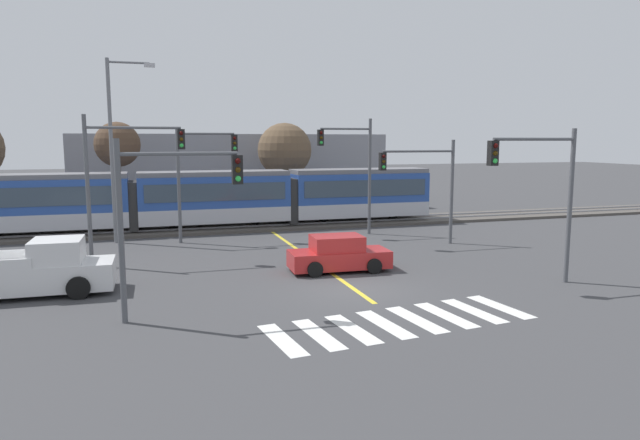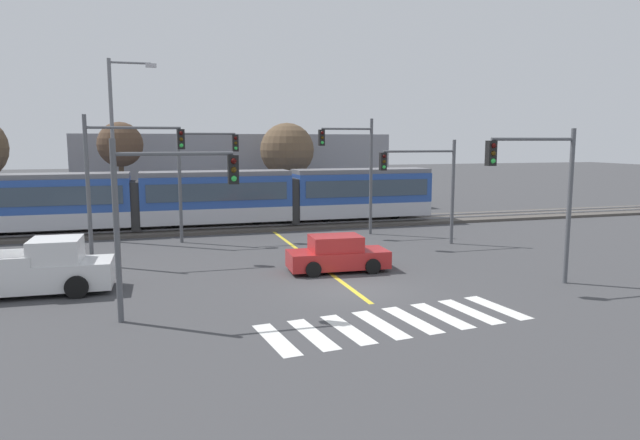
{
  "view_description": "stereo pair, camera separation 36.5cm",
  "coord_description": "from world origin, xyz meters",
  "px_view_note": "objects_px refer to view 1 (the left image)",
  "views": [
    {
      "loc": [
        -7.32,
        -19.24,
        5.48
      ],
      "look_at": [
        0.89,
        7.16,
        1.6
      ],
      "focal_mm": 32.0,
      "sensor_mm": 36.0,
      "label": 1
    },
    {
      "loc": [
        -6.97,
        -19.35,
        5.48
      ],
      "look_at": [
        0.89,
        7.16,
        1.6
      ],
      "focal_mm": 32.0,
      "sensor_mm": 36.0,
      "label": 2
    }
  ],
  "objects_px": {
    "bare_tree_east": "(285,150)",
    "traffic_light_near_left": "(165,201)",
    "pickup_truck": "(38,272)",
    "bare_tree_west": "(117,145)",
    "traffic_light_mid_left": "(120,167)",
    "light_rail_tram": "(214,197)",
    "traffic_light_far_left": "(199,167)",
    "traffic_light_near_right": "(544,182)",
    "sedan_crossing": "(339,255)",
    "street_lamp_west": "(115,140)",
    "traffic_light_mid_right": "(426,176)",
    "traffic_light_far_right": "(354,161)"
  },
  "relations": [
    {
      "from": "sedan_crossing",
      "to": "bare_tree_east",
      "type": "distance_m",
      "value": 17.93
    },
    {
      "from": "traffic_light_far_left",
      "to": "traffic_light_near_left",
      "type": "bearing_deg",
      "value": -99.47
    },
    {
      "from": "traffic_light_mid_right",
      "to": "traffic_light_near_right",
      "type": "bearing_deg",
      "value": -88.61
    },
    {
      "from": "traffic_light_mid_left",
      "to": "street_lamp_west",
      "type": "bearing_deg",
      "value": 93.86
    },
    {
      "from": "traffic_light_near_left",
      "to": "traffic_light_near_right",
      "type": "distance_m",
      "value": 13.67
    },
    {
      "from": "light_rail_tram",
      "to": "pickup_truck",
      "type": "height_order",
      "value": "light_rail_tram"
    },
    {
      "from": "traffic_light_near_left",
      "to": "traffic_light_far_right",
      "type": "bearing_deg",
      "value": 50.13
    },
    {
      "from": "traffic_light_mid_right",
      "to": "street_lamp_west",
      "type": "relative_size",
      "value": 0.57
    },
    {
      "from": "sedan_crossing",
      "to": "bare_tree_west",
      "type": "xyz_separation_m",
      "value": [
        -9.23,
        16.64,
        4.45
      ]
    },
    {
      "from": "traffic_light_far_left",
      "to": "traffic_light_far_right",
      "type": "height_order",
      "value": "traffic_light_far_right"
    },
    {
      "from": "street_lamp_west",
      "to": "traffic_light_far_left",
      "type": "bearing_deg",
      "value": -14.67
    },
    {
      "from": "sedan_crossing",
      "to": "bare_tree_west",
      "type": "relative_size",
      "value": 0.64
    },
    {
      "from": "traffic_light_far_left",
      "to": "traffic_light_near_right",
      "type": "xyz_separation_m",
      "value": [
        11.43,
        -13.26,
        -0.13
      ]
    },
    {
      "from": "traffic_light_mid_right",
      "to": "bare_tree_east",
      "type": "height_order",
      "value": "bare_tree_east"
    },
    {
      "from": "traffic_light_mid_right",
      "to": "bare_tree_east",
      "type": "xyz_separation_m",
      "value": [
        -4.39,
        13.0,
        1.15
      ]
    },
    {
      "from": "bare_tree_west",
      "to": "traffic_light_mid_right",
      "type": "bearing_deg",
      "value": -38.28
    },
    {
      "from": "traffic_light_mid_left",
      "to": "street_lamp_west",
      "type": "relative_size",
      "value": 0.68
    },
    {
      "from": "traffic_light_mid_left",
      "to": "bare_tree_east",
      "type": "distance_m",
      "value": 16.97
    },
    {
      "from": "light_rail_tram",
      "to": "street_lamp_west",
      "type": "xyz_separation_m",
      "value": [
        -5.45,
        -2.98,
        3.43
      ]
    },
    {
      "from": "traffic_light_far_left",
      "to": "bare_tree_east",
      "type": "xyz_separation_m",
      "value": [
        6.83,
        8.55,
        0.7
      ]
    },
    {
      "from": "traffic_light_near_left",
      "to": "traffic_light_far_right",
      "type": "xyz_separation_m",
      "value": [
        10.98,
        13.15,
        0.64
      ]
    },
    {
      "from": "traffic_light_far_right",
      "to": "bare_tree_west",
      "type": "xyz_separation_m",
      "value": [
        -13.08,
        8.11,
        0.85
      ]
    },
    {
      "from": "pickup_truck",
      "to": "traffic_light_far_left",
      "type": "bearing_deg",
      "value": 54.37
    },
    {
      "from": "light_rail_tram",
      "to": "traffic_light_mid_left",
      "type": "relative_size",
      "value": 4.26
    },
    {
      "from": "traffic_light_near_left",
      "to": "traffic_light_mid_right",
      "type": "distance_m",
      "value": 16.18
    },
    {
      "from": "sedan_crossing",
      "to": "traffic_light_near_right",
      "type": "height_order",
      "value": "traffic_light_near_right"
    },
    {
      "from": "traffic_light_near_right",
      "to": "pickup_truck",
      "type": "bearing_deg",
      "value": 167.21
    },
    {
      "from": "sedan_crossing",
      "to": "traffic_light_mid_right",
      "type": "xyz_separation_m",
      "value": [
        6.32,
        4.36,
        2.91
      ]
    },
    {
      "from": "light_rail_tram",
      "to": "traffic_light_far_left",
      "type": "relative_size",
      "value": 4.57
    },
    {
      "from": "traffic_light_near_left",
      "to": "traffic_light_mid_right",
      "type": "relative_size",
      "value": 1.01
    },
    {
      "from": "traffic_light_near_right",
      "to": "bare_tree_east",
      "type": "bearing_deg",
      "value": 101.91
    },
    {
      "from": "bare_tree_east",
      "to": "traffic_light_near_left",
      "type": "bearing_deg",
      "value": -112.42
    },
    {
      "from": "sedan_crossing",
      "to": "traffic_light_far_left",
      "type": "distance_m",
      "value": 10.62
    },
    {
      "from": "traffic_light_far_left",
      "to": "traffic_light_mid_left",
      "type": "relative_size",
      "value": 0.93
    },
    {
      "from": "bare_tree_west",
      "to": "sedan_crossing",
      "type": "bearing_deg",
      "value": -60.98
    },
    {
      "from": "sedan_crossing",
      "to": "traffic_light_far_right",
      "type": "xyz_separation_m",
      "value": [
        3.85,
        8.53,
        3.61
      ]
    },
    {
      "from": "pickup_truck",
      "to": "bare_tree_west",
      "type": "xyz_separation_m",
      "value": [
        2.23,
        17.01,
        4.31
      ]
    },
    {
      "from": "traffic_light_mid_left",
      "to": "bare_tree_east",
      "type": "height_order",
      "value": "bare_tree_east"
    },
    {
      "from": "traffic_light_mid_right",
      "to": "street_lamp_west",
      "type": "height_order",
      "value": "street_lamp_west"
    },
    {
      "from": "pickup_truck",
      "to": "bare_tree_east",
      "type": "bearing_deg",
      "value": 52.91
    },
    {
      "from": "light_rail_tram",
      "to": "pickup_truck",
      "type": "bearing_deg",
      "value": -120.68
    },
    {
      "from": "street_lamp_west",
      "to": "bare_tree_west",
      "type": "xyz_separation_m",
      "value": [
        -0.17,
        6.74,
        -0.33
      ]
    },
    {
      "from": "traffic_light_far_left",
      "to": "traffic_light_near_right",
      "type": "distance_m",
      "value": 17.5
    },
    {
      "from": "traffic_light_near_right",
      "to": "traffic_light_mid_left",
      "type": "bearing_deg",
      "value": 150.59
    },
    {
      "from": "traffic_light_far_right",
      "to": "bare_tree_west",
      "type": "height_order",
      "value": "traffic_light_far_right"
    },
    {
      "from": "traffic_light_near_left",
      "to": "traffic_light_mid_left",
      "type": "relative_size",
      "value": 0.84
    },
    {
      "from": "light_rail_tram",
      "to": "traffic_light_mid_left",
      "type": "bearing_deg",
      "value": -120.04
    },
    {
      "from": "traffic_light_mid_right",
      "to": "light_rail_tram",
      "type": "bearing_deg",
      "value": 139.41
    },
    {
      "from": "light_rail_tram",
      "to": "traffic_light_mid_left",
      "type": "height_order",
      "value": "traffic_light_mid_left"
    },
    {
      "from": "street_lamp_west",
      "to": "bare_tree_east",
      "type": "relative_size",
      "value": 1.45
    }
  ]
}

